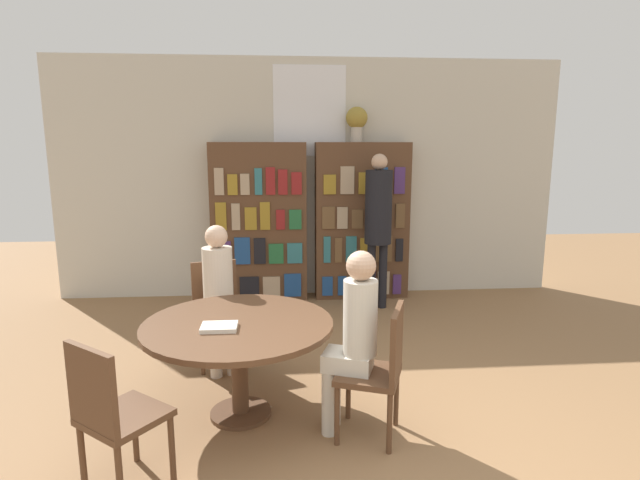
% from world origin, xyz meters
% --- Properties ---
extents(wall_back, '(6.40, 0.07, 3.00)m').
position_xyz_m(wall_back, '(0.00, 3.98, 1.51)').
color(wall_back, beige).
rests_on(wall_back, ground_plane).
extents(bookshelf_left, '(1.18, 0.34, 1.97)m').
position_xyz_m(bookshelf_left, '(-0.65, 3.78, 0.98)').
color(bookshelf_left, brown).
rests_on(bookshelf_left, ground_plane).
extents(bookshelf_right, '(1.18, 0.34, 1.97)m').
position_xyz_m(bookshelf_right, '(0.65, 3.78, 0.98)').
color(bookshelf_right, brown).
rests_on(bookshelf_right, ground_plane).
extents(flower_vase, '(0.27, 0.27, 0.43)m').
position_xyz_m(flower_vase, '(0.57, 3.79, 2.23)').
color(flower_vase, '#B7AD9E').
rests_on(flower_vase, bookshelf_right).
extents(reading_table, '(1.34, 1.34, 0.71)m').
position_xyz_m(reading_table, '(-0.69, 0.93, 0.61)').
color(reading_table, brown).
rests_on(reading_table, ground_plane).
extents(chair_near_camera, '(0.56, 0.56, 0.90)m').
position_xyz_m(chair_near_camera, '(-1.31, 0.14, 0.51)').
color(chair_near_camera, brown).
rests_on(chair_near_camera, ground_plane).
extents(chair_left_side, '(0.49, 0.49, 0.90)m').
position_xyz_m(chair_left_side, '(-0.96, 1.90, 0.51)').
color(chair_left_side, brown).
rests_on(chair_left_side, ground_plane).
extents(chair_far_side, '(0.51, 0.51, 0.90)m').
position_xyz_m(chair_far_side, '(0.26, 0.58, 0.51)').
color(chair_far_side, brown).
rests_on(chair_far_side, ground_plane).
extents(seated_reader_left, '(0.33, 0.39, 1.27)m').
position_xyz_m(seated_reader_left, '(-0.91, 1.73, 0.72)').
color(seated_reader_left, beige).
rests_on(seated_reader_left, ground_plane).
extents(seated_reader_right, '(0.38, 0.32, 1.27)m').
position_xyz_m(seated_reader_right, '(0.08, 0.65, 0.71)').
color(seated_reader_right, beige).
rests_on(seated_reader_right, ground_plane).
extents(librarian_standing, '(0.31, 0.58, 1.84)m').
position_xyz_m(librarian_standing, '(0.76, 3.28, 1.13)').
color(librarian_standing, black).
rests_on(librarian_standing, ground_plane).
extents(open_book_on_table, '(0.24, 0.18, 0.03)m').
position_xyz_m(open_book_on_table, '(-0.80, 0.80, 0.72)').
color(open_book_on_table, silver).
rests_on(open_book_on_table, reading_table).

